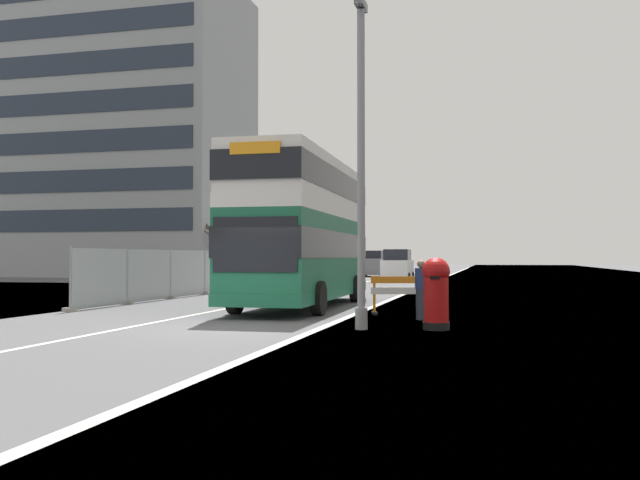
{
  "coord_description": "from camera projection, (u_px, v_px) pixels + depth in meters",
  "views": [
    {
      "loc": [
        6.18,
        -15.45,
        1.68
      ],
      "look_at": [
        1.06,
        4.94,
        2.2
      ],
      "focal_mm": 39.02,
      "sensor_mm": 36.0,
      "label": 1
    }
  ],
  "objects": [
    {
      "name": "ground",
      "position": [
        249.0,
        330.0,
        16.38
      ],
      "size": [
        140.0,
        280.0,
        0.1
      ],
      "color": "#4C4C4F"
    },
    {
      "name": "pedestrian_at_kerb",
      "position": [
        421.0,
        290.0,
        18.65
      ],
      "size": [
        0.34,
        0.34,
        1.61
      ],
      "color": "#2D3342",
      "rests_on": "ground"
    },
    {
      "name": "bare_tree_far_verge_mid",
      "position": [
        220.0,
        251.0,
        54.24
      ],
      "size": [
        2.92,
        3.3,
        4.58
      ],
      "color": "#4C3D2D",
      "rests_on": "ground"
    },
    {
      "name": "construction_site_fence",
      "position": [
        204.0,
        273.0,
        31.27
      ],
      "size": [
        0.44,
        20.6,
        2.02
      ],
      "color": "#A8AAAD",
      "rests_on": "ground"
    },
    {
      "name": "car_oncoming_near",
      "position": [
        318.0,
        268.0,
        42.26
      ],
      "size": [
        1.93,
        4.21,
        2.14
      ],
      "color": "silver",
      "rests_on": "ground"
    },
    {
      "name": "red_pillar_postbox",
      "position": [
        436.0,
        290.0,
        16.1
      ],
      "size": [
        0.65,
        0.65,
        1.67
      ],
      "color": "black",
      "rests_on": "ground"
    },
    {
      "name": "lamppost_foreground",
      "position": [
        361.0,
        174.0,
        16.21
      ],
      "size": [
        0.29,
        0.7,
        7.72
      ],
      "color": "gray",
      "rests_on": "ground"
    },
    {
      "name": "roadworks_barrier",
      "position": [
        404.0,
        290.0,
        20.39
      ],
      "size": [
        1.93,
        0.96,
        1.11
      ],
      "color": "orange",
      "rests_on": "ground"
    },
    {
      "name": "bare_tree_far_verge_far",
      "position": [
        288.0,
        251.0,
        77.37
      ],
      "size": [
        2.22,
        2.82,
        4.37
      ],
      "color": "#4C3D2D",
      "rests_on": "ground"
    },
    {
      "name": "car_receding_mid",
      "position": [
        397.0,
        266.0,
        49.75
      ],
      "size": [
        2.09,
        3.91,
        2.23
      ],
      "color": "silver",
      "rests_on": "ground"
    },
    {
      "name": "double_decker_bus",
      "position": [
        303.0,
        230.0,
        23.45
      ],
      "size": [
        2.99,
        10.63,
        4.91
      ],
      "color": "#196042",
      "rests_on": "ground"
    },
    {
      "name": "backdrop_office_block",
      "position": [
        103.0,
        135.0,
        63.17
      ],
      "size": [
        25.18,
        13.18,
        25.66
      ],
      "color": "gray",
      "rests_on": "ground"
    },
    {
      "name": "car_receding_far",
      "position": [
        373.0,
        264.0,
        60.11
      ],
      "size": [
        2.04,
        4.18,
        2.24
      ],
      "color": "slate",
      "rests_on": "ground"
    },
    {
      "name": "bare_tree_far_verge_near",
      "position": [
        229.0,
        249.0,
        47.76
      ],
      "size": [
        3.3,
        3.26,
        4.76
      ],
      "color": "#4C3D2D",
      "rests_on": "ground"
    }
  ]
}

